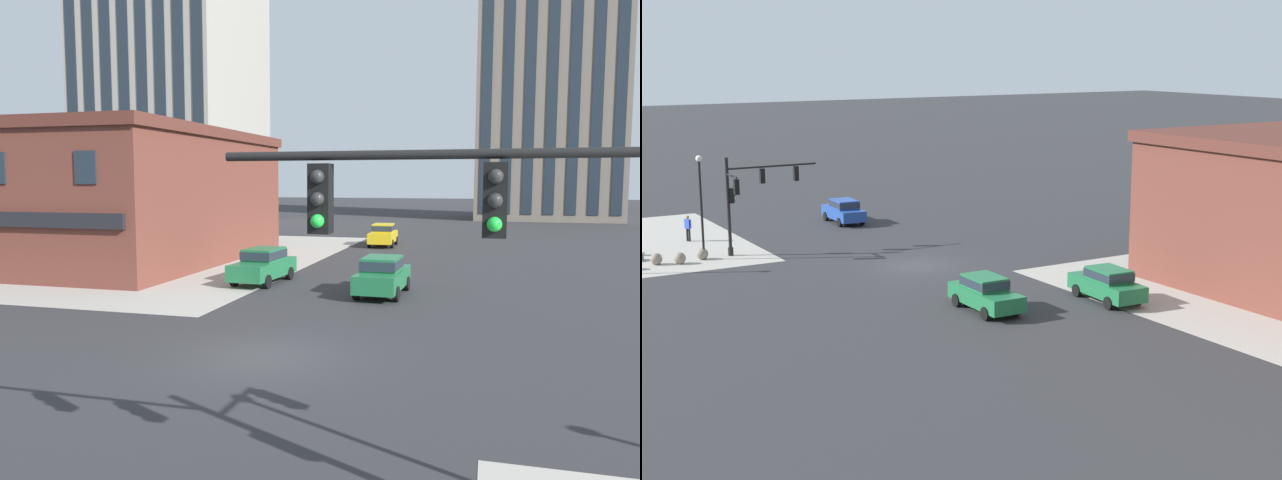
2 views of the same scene
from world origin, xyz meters
TOP-DOWN VIEW (x-y plane):
  - ground_plane at (0.00, 0.00)m, footprint 320.00×320.00m
  - sidewalk_far_corner at (-20.00, 20.00)m, footprint 32.00×32.00m
  - traffic_signal_main at (7.20, -7.91)m, footprint 5.79×2.09m
  - car_main_northbound_near at (1.69, 10.11)m, footprint 1.98×4.45m
  - car_main_southbound_near at (-4.42, 11.74)m, footprint 2.13×4.51m
  - car_cross_eastbound at (-1.66, 29.97)m, footprint 2.01×4.46m
  - storefront_block_near_corner at (-18.81, 17.48)m, footprint 20.02×19.42m
  - residential_tower_skyline_right at (12.81, 68.88)m, footprint 17.64×15.11m
  - residential_tower_skyline_left at (-29.47, 49.42)m, footprint 17.01×18.21m

SIDE VIEW (x-z plane):
  - ground_plane at x=0.00m, z-range 0.00..0.00m
  - sidewalk_far_corner at x=-20.00m, z-range -0.01..0.01m
  - car_main_northbound_near at x=1.69m, z-range 0.08..1.76m
  - car_main_southbound_near at x=-4.42m, z-range 0.08..1.76m
  - car_cross_eastbound at x=-1.66m, z-range 0.08..1.76m
  - traffic_signal_main at x=7.20m, z-range 0.77..6.72m
  - storefront_block_near_corner at x=-18.81m, z-range 0.01..7.99m
  - residential_tower_skyline_right at x=12.81m, z-range 0.02..47.66m
  - residential_tower_skyline_left at x=-29.47m, z-range 0.02..48.50m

